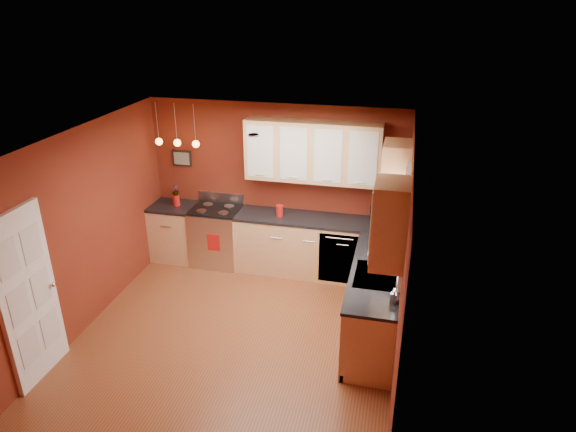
% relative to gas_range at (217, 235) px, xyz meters
% --- Properties ---
extents(floor, '(4.20, 4.20, 0.00)m').
position_rel_gas_range_xyz_m(floor, '(0.92, -1.80, -0.48)').
color(floor, brown).
rests_on(floor, ground).
extents(ceiling, '(4.00, 4.20, 0.02)m').
position_rel_gas_range_xyz_m(ceiling, '(0.92, -1.80, 2.12)').
color(ceiling, silver).
rests_on(ceiling, wall_back).
extents(wall_back, '(4.00, 0.02, 2.60)m').
position_rel_gas_range_xyz_m(wall_back, '(0.92, 0.30, 0.82)').
color(wall_back, maroon).
rests_on(wall_back, floor).
extents(wall_front, '(4.00, 0.02, 2.60)m').
position_rel_gas_range_xyz_m(wall_front, '(0.92, -3.90, 0.82)').
color(wall_front, maroon).
rests_on(wall_front, floor).
extents(wall_left, '(0.02, 4.20, 2.60)m').
position_rel_gas_range_xyz_m(wall_left, '(-1.08, -1.80, 0.82)').
color(wall_left, maroon).
rests_on(wall_left, floor).
extents(wall_right, '(0.02, 4.20, 2.60)m').
position_rel_gas_range_xyz_m(wall_right, '(2.92, -1.80, 0.82)').
color(wall_right, maroon).
rests_on(wall_right, floor).
extents(base_cabinets_back_left, '(0.70, 0.60, 0.90)m').
position_rel_gas_range_xyz_m(base_cabinets_back_left, '(-0.73, -0.00, -0.03)').
color(base_cabinets_back_left, tan).
rests_on(base_cabinets_back_left, floor).
extents(base_cabinets_back_right, '(2.54, 0.60, 0.90)m').
position_rel_gas_range_xyz_m(base_cabinets_back_right, '(1.65, -0.00, -0.03)').
color(base_cabinets_back_right, tan).
rests_on(base_cabinets_back_right, floor).
extents(base_cabinets_right, '(0.60, 2.10, 0.90)m').
position_rel_gas_range_xyz_m(base_cabinets_right, '(2.62, -1.35, -0.03)').
color(base_cabinets_right, tan).
rests_on(base_cabinets_right, floor).
extents(counter_back_left, '(0.70, 0.62, 0.04)m').
position_rel_gas_range_xyz_m(counter_back_left, '(-0.73, -0.00, 0.44)').
color(counter_back_left, black).
rests_on(counter_back_left, base_cabinets_back_left).
extents(counter_back_right, '(2.54, 0.62, 0.04)m').
position_rel_gas_range_xyz_m(counter_back_right, '(1.65, -0.00, 0.44)').
color(counter_back_right, black).
rests_on(counter_back_right, base_cabinets_back_right).
extents(counter_right, '(0.62, 2.10, 0.04)m').
position_rel_gas_range_xyz_m(counter_right, '(2.62, -1.35, 0.44)').
color(counter_right, black).
rests_on(counter_right, base_cabinets_right).
extents(gas_range, '(0.76, 0.64, 1.11)m').
position_rel_gas_range_xyz_m(gas_range, '(0.00, 0.00, 0.00)').
color(gas_range, silver).
rests_on(gas_range, floor).
extents(dishwasher_front, '(0.60, 0.02, 0.80)m').
position_rel_gas_range_xyz_m(dishwasher_front, '(2.02, -0.29, -0.03)').
color(dishwasher_front, silver).
rests_on(dishwasher_front, base_cabinets_back_right).
extents(sink, '(0.50, 0.70, 0.33)m').
position_rel_gas_range_xyz_m(sink, '(2.62, -1.50, 0.43)').
color(sink, '#97969C').
rests_on(sink, counter_right).
extents(window, '(0.06, 1.02, 1.22)m').
position_rel_gas_range_xyz_m(window, '(2.89, -1.50, 1.21)').
color(window, white).
rests_on(window, wall_right).
extents(door_left_wall, '(0.12, 0.82, 2.05)m').
position_rel_gas_range_xyz_m(door_left_wall, '(-1.05, -3.00, 0.54)').
color(door_left_wall, white).
rests_on(door_left_wall, floor).
extents(upper_cabinets_back, '(2.00, 0.35, 0.90)m').
position_rel_gas_range_xyz_m(upper_cabinets_back, '(1.52, 0.12, 1.47)').
color(upper_cabinets_back, tan).
rests_on(upper_cabinets_back, wall_back).
extents(upper_cabinets_right, '(0.35, 1.95, 0.90)m').
position_rel_gas_range_xyz_m(upper_cabinets_right, '(2.75, -1.48, 1.47)').
color(upper_cabinets_right, tan).
rests_on(upper_cabinets_right, wall_right).
extents(wall_picture, '(0.32, 0.03, 0.26)m').
position_rel_gas_range_xyz_m(wall_picture, '(-0.63, 0.28, 1.17)').
color(wall_picture, black).
rests_on(wall_picture, wall_back).
extents(pendant_lights, '(0.71, 0.11, 0.66)m').
position_rel_gas_range_xyz_m(pendant_lights, '(-0.53, -0.05, 1.53)').
color(pendant_lights, '#97969C').
rests_on(pendant_lights, ceiling).
extents(red_canister, '(0.12, 0.12, 0.18)m').
position_rel_gas_range_xyz_m(red_canister, '(1.06, -0.04, 0.55)').
color(red_canister, '#B11613').
rests_on(red_canister, counter_back_right).
extents(red_vase, '(0.11, 0.11, 0.18)m').
position_rel_gas_range_xyz_m(red_vase, '(-0.67, 0.01, 0.55)').
color(red_vase, '#B11613').
rests_on(red_vase, counter_back_left).
extents(flowers, '(0.11, 0.11, 0.19)m').
position_rel_gas_range_xyz_m(flowers, '(-0.67, 0.01, 0.71)').
color(flowers, '#B11613').
rests_on(flowers, red_vase).
extents(coffee_maker, '(0.21, 0.21, 0.25)m').
position_rel_gas_range_xyz_m(coffee_maker, '(2.52, 0.15, 0.57)').
color(coffee_maker, black).
rests_on(coffee_maker, counter_back_right).
extents(soap_pump, '(0.09, 0.09, 0.17)m').
position_rel_gas_range_xyz_m(soap_pump, '(2.86, -2.05, 0.54)').
color(soap_pump, silver).
rests_on(soap_pump, counter_right).
extents(dish_towel, '(0.20, 0.01, 0.28)m').
position_rel_gas_range_xyz_m(dish_towel, '(0.06, -0.33, 0.04)').
color(dish_towel, '#B11613').
rests_on(dish_towel, gas_range).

